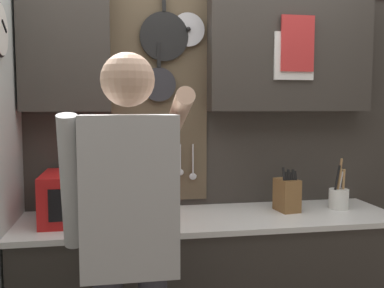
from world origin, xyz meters
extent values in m
cube|color=white|center=(0.00, 0.00, 0.89)|extent=(2.14, 0.60, 0.03)
cube|color=#38332D|center=(0.00, 0.31, 1.21)|extent=(2.71, 0.04, 2.43)
cube|color=#38332D|center=(-0.80, 0.21, 1.86)|extent=(0.50, 0.16, 0.73)
cube|color=#38332D|center=(0.54, 0.21, 1.86)|extent=(1.02, 0.16, 0.73)
cube|color=brown|center=(-0.26, 0.28, 1.57)|extent=(0.58, 0.01, 1.26)
cylinder|color=black|center=(-0.24, 0.25, 1.94)|extent=(0.29, 0.02, 0.29)
cube|color=black|center=(-0.24, 0.25, 2.15)|extent=(0.02, 0.02, 0.13)
cylinder|color=#2D2D33|center=(-0.27, 0.25, 1.65)|extent=(0.20, 0.02, 0.20)
cube|color=black|center=(-0.27, 0.25, 1.83)|extent=(0.02, 0.02, 0.14)
cylinder|color=silver|center=(-0.09, 0.25, 1.98)|extent=(0.20, 0.01, 0.20)
sphere|color=black|center=(-0.09, 0.23, 1.98)|extent=(0.03, 0.03, 0.03)
cylinder|color=red|center=(-0.46, 0.25, 1.20)|extent=(0.01, 0.01, 0.17)
ellipsoid|color=red|center=(-0.46, 0.25, 1.10)|extent=(0.06, 0.01, 0.05)
cylinder|color=silver|center=(-0.38, 0.25, 1.17)|extent=(0.01, 0.01, 0.24)
ellipsoid|color=silver|center=(-0.38, 0.25, 1.04)|extent=(0.05, 0.01, 0.04)
cylinder|color=silver|center=(-0.30, 0.25, 1.18)|extent=(0.01, 0.01, 0.22)
ellipsoid|color=silver|center=(-0.30, 0.25, 1.06)|extent=(0.04, 0.01, 0.04)
cylinder|color=black|center=(-0.22, 0.25, 1.20)|extent=(0.01, 0.01, 0.17)
ellipsoid|color=black|center=(-0.22, 0.25, 1.10)|extent=(0.04, 0.01, 0.04)
cylinder|color=silver|center=(-0.14, 0.25, 1.21)|extent=(0.01, 0.01, 0.16)
ellipsoid|color=silver|center=(-0.14, 0.25, 1.12)|extent=(0.04, 0.01, 0.04)
cylinder|color=silver|center=(-0.06, 0.25, 1.20)|extent=(0.01, 0.01, 0.19)
ellipsoid|color=silver|center=(-0.06, 0.25, 1.09)|extent=(0.05, 0.01, 0.04)
cube|color=white|center=(0.53, 0.12, 1.82)|extent=(0.25, 0.02, 0.28)
cube|color=red|center=(0.55, 0.10, 1.89)|extent=(0.21, 0.02, 0.33)
cylinder|color=white|center=(-1.06, -0.16, 1.88)|extent=(0.02, 0.24, 0.24)
cube|color=black|center=(-1.04, -0.13, 1.90)|extent=(0.01, 0.08, 0.05)
cube|color=red|center=(-0.67, 0.04, 1.03)|extent=(0.51, 0.40, 0.26)
cube|color=black|center=(-0.72, -0.17, 1.03)|extent=(0.28, 0.01, 0.16)
cube|color=#333338|center=(-0.49, -0.17, 1.03)|extent=(0.11, 0.01, 0.20)
cube|color=brown|center=(0.47, 0.04, 1.00)|extent=(0.13, 0.16, 0.19)
cylinder|color=black|center=(0.43, 0.00, 1.13)|extent=(0.02, 0.04, 0.08)
cylinder|color=black|center=(0.45, 0.00, 1.12)|extent=(0.02, 0.02, 0.05)
cylinder|color=black|center=(0.46, 0.00, 1.12)|extent=(0.02, 0.03, 0.07)
cylinder|color=black|center=(0.48, 0.00, 1.12)|extent=(0.02, 0.02, 0.05)
cylinder|color=black|center=(0.49, 0.00, 1.12)|extent=(0.02, 0.03, 0.06)
cylinder|color=black|center=(0.51, 0.00, 1.12)|extent=(0.02, 0.03, 0.05)
cylinder|color=white|center=(0.80, 0.04, 0.96)|extent=(0.12, 0.12, 0.12)
cylinder|color=silver|center=(0.81, 0.07, 1.04)|extent=(0.04, 0.03, 0.18)
cylinder|color=tan|center=(0.83, 0.03, 1.05)|extent=(0.03, 0.05, 0.20)
cylinder|color=tan|center=(0.80, 0.04, 1.08)|extent=(0.03, 0.03, 0.26)
cylinder|color=tan|center=(0.80, 0.03, 1.05)|extent=(0.03, 0.04, 0.20)
cylinder|color=silver|center=(0.80, 0.04, 1.05)|extent=(0.05, 0.02, 0.20)
cylinder|color=silver|center=(0.81, 0.04, 1.04)|extent=(0.03, 0.05, 0.18)
cylinder|color=black|center=(0.78, 0.02, 1.06)|extent=(0.05, 0.02, 0.22)
cube|color=#BCBCBC|center=(-0.48, -0.63, 1.17)|extent=(0.38, 0.22, 0.64)
sphere|color=#DBAD8E|center=(-0.48, -0.63, 1.63)|extent=(0.21, 0.21, 0.21)
cylinder|color=#BCBCBC|center=(-0.71, -0.59, 1.22)|extent=(0.08, 0.23, 0.57)
cylinder|color=#DBAD8E|center=(-0.25, -0.36, 1.47)|extent=(0.08, 0.56, 0.27)
camera|label=1|loc=(-0.52, -2.33, 1.53)|focal=40.00mm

